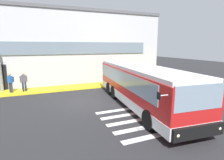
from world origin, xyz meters
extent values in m
cube|color=#232326|center=(0.00, 0.00, -0.01)|extent=(80.00, 90.00, 0.02)
cube|color=silver|center=(2.00, -6.00, 0.00)|extent=(4.40, 0.36, 0.01)
cube|color=silver|center=(2.00, -5.10, 0.00)|extent=(4.40, 0.36, 0.01)
cube|color=silver|center=(2.00, -4.20, 0.00)|extent=(4.40, 0.36, 0.01)
cube|color=silver|center=(2.00, -3.30, 0.00)|extent=(4.40, 0.36, 0.01)
cube|color=silver|center=(2.00, -2.40, 0.00)|extent=(4.40, 0.36, 0.01)
cube|color=#B7B7BC|center=(0.00, 12.00, 3.72)|extent=(20.53, 12.00, 7.44)
cube|color=#56565B|center=(0.00, 12.00, 7.59)|extent=(20.73, 12.20, 0.30)
cube|color=slate|center=(1.00, 5.96, 3.80)|extent=(14.53, 0.10, 1.20)
cube|color=yellow|center=(0.00, 4.80, 0.07)|extent=(24.53, 2.00, 0.15)
cylinder|color=slate|center=(-6.26, 5.40, 1.92)|extent=(0.28, 0.28, 3.53)
cube|color=red|center=(3.05, -2.05, 1.42)|extent=(3.51, 10.67, 2.15)
cube|color=silver|center=(3.05, -2.05, 0.62)|extent=(3.55, 10.71, 0.55)
cube|color=silver|center=(3.05, -2.05, 2.60)|extent=(3.39, 10.46, 0.20)
cube|color=gray|center=(2.57, -7.22, 2.02)|extent=(2.35, 0.34, 1.05)
cube|color=gray|center=(4.36, -1.88, 1.92)|extent=(0.90, 9.24, 0.95)
cube|color=gray|center=(1.78, -1.64, 1.92)|extent=(0.90, 9.24, 0.95)
cube|color=black|center=(2.57, -7.22, 2.38)|extent=(2.15, 0.30, 0.28)
cube|color=black|center=(2.55, -7.35, 0.63)|extent=(2.46, 0.43, 0.52)
sphere|color=beige|center=(3.57, -7.49, 0.65)|extent=(0.18, 0.18, 0.18)
sphere|color=beige|center=(1.53, -7.30, 0.65)|extent=(0.18, 0.18, 0.18)
cylinder|color=#B7B7BF|center=(1.10, -6.88, 2.17)|extent=(0.40, 0.09, 0.05)
cube|color=black|center=(0.90, -6.87, 2.17)|extent=(0.06, 0.20, 0.28)
cylinder|color=black|center=(3.90, -5.59, 0.50)|extent=(0.39, 1.02, 1.00)
cylinder|color=black|center=(1.56, -5.37, 0.50)|extent=(0.39, 1.02, 1.00)
cylinder|color=black|center=(4.41, -0.13, 0.50)|extent=(0.39, 1.02, 1.00)
cylinder|color=black|center=(2.07, 0.09, 0.50)|extent=(0.39, 1.02, 1.00)
cylinder|color=black|center=(4.53, 1.16, 0.50)|extent=(0.39, 1.02, 1.00)
cylinder|color=black|center=(2.19, 1.38, 0.50)|extent=(0.39, 1.02, 1.00)
cylinder|color=#2D2D33|center=(-5.39, 4.40, 0.57)|extent=(0.15, 0.15, 0.85)
cylinder|color=#2D2D33|center=(-5.53, 4.54, 0.57)|extent=(0.15, 0.15, 0.85)
cube|color=#2659A5|center=(-5.46, 4.47, 1.29)|extent=(0.42, 0.42, 0.58)
sphere|color=tan|center=(-5.46, 4.47, 1.71)|extent=(0.23, 0.23, 0.23)
cylinder|color=#2659A5|center=(-5.29, 4.30, 1.24)|extent=(0.09, 0.09, 0.55)
cylinder|color=#2659A5|center=(-5.64, 4.65, 1.24)|extent=(0.09, 0.09, 0.55)
cube|color=navy|center=(-5.34, 4.59, 1.27)|extent=(0.34, 0.34, 0.44)
cylinder|color=#1E2338|center=(-4.35, 4.49, 0.57)|extent=(0.15, 0.15, 0.85)
cylinder|color=#1E2338|center=(-4.55, 4.47, 0.57)|extent=(0.15, 0.15, 0.85)
cube|color=#4C4751|center=(-4.45, 4.48, 1.29)|extent=(0.40, 0.26, 0.58)
sphere|color=tan|center=(-4.45, 4.48, 1.71)|extent=(0.23, 0.23, 0.23)
cylinder|color=#4C4751|center=(-4.20, 4.51, 1.24)|extent=(0.09, 0.09, 0.55)
cylinder|color=#4C4751|center=(-4.70, 4.45, 1.24)|extent=(0.09, 0.09, 0.55)
cylinder|color=yellow|center=(3.49, 3.60, 0.45)|extent=(0.18, 0.18, 0.90)
camera|label=1|loc=(-3.19, -12.13, 4.02)|focal=28.50mm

